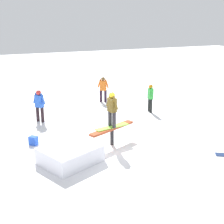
% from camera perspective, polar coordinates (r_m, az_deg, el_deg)
% --- Properties ---
extents(ground_plane, '(60.00, 60.00, 0.00)m').
position_cam_1_polar(ground_plane, '(11.97, 0.00, -6.00)').
color(ground_plane, white).
extents(rail_feature, '(2.04, 1.13, 0.71)m').
position_cam_1_polar(rail_feature, '(11.74, 0.00, -3.32)').
color(rail_feature, black).
rests_on(rail_feature, ground).
extents(snow_kicker_ramp, '(2.26, 2.11, 0.57)m').
position_cam_1_polar(snow_kicker_ramp, '(10.61, -7.66, -7.71)').
color(snow_kicker_ramp, white).
rests_on(snow_kicker_ramp, ground).
extents(main_rider_on_rail, '(1.41, 0.72, 1.35)m').
position_cam_1_polar(main_rider_on_rail, '(11.49, 0.00, 0.34)').
color(main_rider_on_rail, '#84D63D').
rests_on(main_rider_on_rail, rail_feature).
extents(bystander_orange, '(0.59, 0.43, 1.43)m').
position_cam_1_polar(bystander_orange, '(17.50, -1.64, 4.40)').
color(bystander_orange, '#291828').
rests_on(bystander_orange, ground).
extents(bystander_blue, '(0.51, 0.57, 1.50)m').
position_cam_1_polar(bystander_blue, '(14.59, -13.15, 1.40)').
color(bystander_blue, black).
rests_on(bystander_blue, ground).
extents(bystander_green, '(0.24, 0.58, 1.42)m').
position_cam_1_polar(bystander_green, '(15.80, 7.03, 2.80)').
color(bystander_green, black).
rests_on(bystander_green, ground).
extents(backpack_on_snow, '(0.37, 0.37, 0.34)m').
position_cam_1_polar(backpack_on_snow, '(12.27, -14.19, -5.10)').
color(backpack_on_snow, blue).
rests_on(backpack_on_snow, ground).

